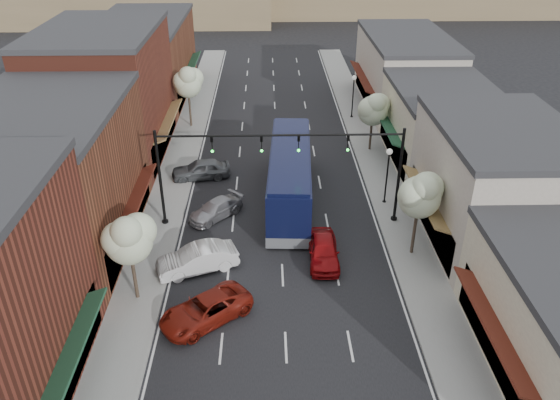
{
  "coord_description": "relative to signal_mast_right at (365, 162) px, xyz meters",
  "views": [
    {
      "loc": [
        -0.8,
        -24.43,
        20.27
      ],
      "look_at": [
        -0.02,
        7.34,
        2.2
      ],
      "focal_mm": 35.0,
      "sensor_mm": 36.0,
      "label": 1
    }
  ],
  "objects": [
    {
      "name": "bldg_right_far",
      "position": [
        8.09,
        24.0,
        -0.96
      ],
      "size": [
        9.14,
        16.1,
        7.4
      ],
      "color": "#B8AB9D",
      "rests_on": "ground"
    },
    {
      "name": "parked_car_b",
      "position": [
        -10.78,
        -5.35,
        -3.82
      ],
      "size": [
        5.19,
        3.33,
        1.61
      ],
      "primitive_type": "imported",
      "rotation": [
        0.0,
        0.0,
        -1.21
      ],
      "color": "silver",
      "rests_on": "ground"
    },
    {
      "name": "bldg_left_midnear",
      "position": [
        -19.85,
        -2.0,
        0.03
      ],
      "size": [
        10.14,
        14.1,
        9.4
      ],
      "color": "brown",
      "rests_on": "ground"
    },
    {
      "name": "curb_left",
      "position": [
        -12.62,
        10.5,
        -4.55
      ],
      "size": [
        0.25,
        73.0,
        0.17
      ],
      "primitive_type": "cube",
      "color": "gray",
      "rests_on": "ground"
    },
    {
      "name": "red_hatchback",
      "position": [
        -3.02,
        -4.58,
        -3.85
      ],
      "size": [
        1.95,
        4.6,
        1.55
      ],
      "primitive_type": "imported",
      "rotation": [
        0.0,
        0.0,
        -0.03
      ],
      "color": "maroon",
      "rests_on": "ground"
    },
    {
      "name": "tree_left_far",
      "position": [
        -13.87,
        17.95,
        -0.02
      ],
      "size": [
        2.85,
        2.65,
        6.13
      ],
      "color": "#47382B",
      "rests_on": "ground"
    },
    {
      "name": "signal_mast_left",
      "position": [
        -11.24,
        0.0,
        0.0
      ],
      "size": [
        8.22,
        0.46,
        7.0
      ],
      "color": "black",
      "rests_on": "ground"
    },
    {
      "name": "lamp_post_far",
      "position": [
        2.18,
        20.0,
        -1.62
      ],
      "size": [
        0.44,
        0.44,
        4.44
      ],
      "color": "black",
      "rests_on": "ground"
    },
    {
      "name": "tree_right_far",
      "position": [
        2.73,
        11.95,
        -0.63
      ],
      "size": [
        2.85,
        2.65,
        5.43
      ],
      "color": "#47382B",
      "rests_on": "ground"
    },
    {
      "name": "bldg_right_midnear",
      "position": [
        8.1,
        -2.0,
        -0.72
      ],
      "size": [
        9.14,
        12.1,
        7.9
      ],
      "color": "#B8AB9D",
      "rests_on": "ground"
    },
    {
      "name": "tree_left_near",
      "position": [
        -13.87,
        -8.05,
        -0.4
      ],
      "size": [
        2.85,
        2.65,
        5.69
      ],
      "color": "#47382B",
      "rests_on": "ground"
    },
    {
      "name": "sidewalk_left",
      "position": [
        -14.02,
        10.5,
        -4.55
      ],
      "size": [
        2.8,
        73.0,
        0.15
      ],
      "primitive_type": "cube",
      "color": "gray",
      "rests_on": "ground"
    },
    {
      "name": "lamp_post_near",
      "position": [
        2.18,
        2.5,
        -1.62
      ],
      "size": [
        0.44,
        0.44,
        4.44
      ],
      "color": "black",
      "rests_on": "ground"
    },
    {
      "name": "curb_right",
      "position": [
        1.38,
        10.5,
        -4.55
      ],
      "size": [
        0.25,
        73.0,
        0.17
      ],
      "primitive_type": "cube",
      "color": "gray",
      "rests_on": "ground"
    },
    {
      "name": "parked_car_a",
      "position": [
        -9.87,
        -9.85,
        -3.91
      ],
      "size": [
        5.48,
        5.04,
        1.42
      ],
      "primitive_type": "imported",
      "rotation": [
        0.0,
        0.0,
        -0.9
      ],
      "color": "maroon",
      "rests_on": "ground"
    },
    {
      "name": "parked_car_c",
      "position": [
        -10.18,
        0.89,
        -4.0
      ],
      "size": [
        4.25,
        4.32,
        1.25
      ],
      "primitive_type": "imported",
      "rotation": [
        0.0,
        0.0,
        -0.77
      ],
      "color": "#98989D",
      "rests_on": "ground"
    },
    {
      "name": "parked_car_d",
      "position": [
        -11.82,
        6.97,
        -3.83
      ],
      "size": [
        4.9,
        2.64,
        1.58
      ],
      "primitive_type": "imported",
      "rotation": [
        0.0,
        0.0,
        -1.4
      ],
      "color": "#525659",
      "rests_on": "ground"
    },
    {
      "name": "ground",
      "position": [
        -5.62,
        -8.0,
        -4.62
      ],
      "size": [
        160.0,
        160.0,
        0.0
      ],
      "primitive_type": "plane",
      "color": "black",
      "rests_on": "ground"
    },
    {
      "name": "coach_bus",
      "position": [
        -4.82,
        3.12,
        -2.51
      ],
      "size": [
        3.63,
        13.51,
        4.08
      ],
      "rotation": [
        0.0,
        0.0,
        -0.05
      ],
      "color": "black",
      "rests_on": "ground"
    },
    {
      "name": "tree_right_near",
      "position": [
        2.73,
        -4.05,
        -0.17
      ],
      "size": [
        2.85,
        2.65,
        5.95
      ],
      "color": "#47382B",
      "rests_on": "ground"
    },
    {
      "name": "sidewalk_right",
      "position": [
        2.78,
        10.5,
        -4.55
      ],
      "size": [
        2.8,
        73.0,
        0.15
      ],
      "primitive_type": "cube",
      "color": "gray",
      "rests_on": "ground"
    },
    {
      "name": "bldg_left_far",
      "position": [
        -19.84,
        28.0,
        -0.46
      ],
      "size": [
        10.14,
        18.1,
        8.4
      ],
      "color": "brown",
      "rests_on": "ground"
    },
    {
      "name": "bldg_right_midfar",
      "position": [
        8.08,
        10.0,
        -1.46
      ],
      "size": [
        9.14,
        12.1,
        6.4
      ],
      "color": "beige",
      "rests_on": "ground"
    },
    {
      "name": "signal_mast_right",
      "position": [
        0.0,
        0.0,
        0.0
      ],
      "size": [
        8.22,
        0.46,
        7.0
      ],
      "color": "black",
      "rests_on": "ground"
    },
    {
      "name": "bldg_left_midfar",
      "position": [
        -19.86,
        12.0,
        0.78
      ],
      "size": [
        10.14,
        14.1,
        10.9
      ],
      "color": "maroon",
      "rests_on": "ground"
    }
  ]
}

